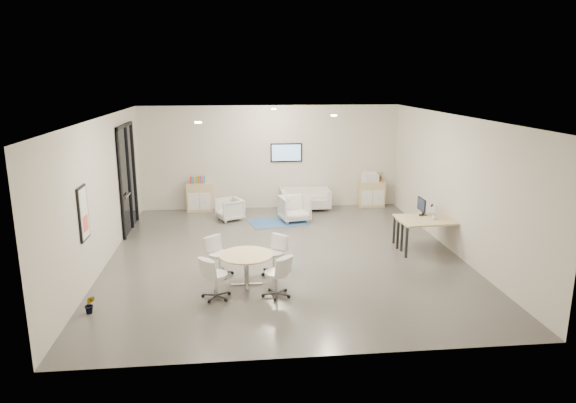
{
  "coord_description": "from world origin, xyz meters",
  "views": [
    {
      "loc": [
        -1.1,
        -11.29,
        4.07
      ],
      "look_at": [
        0.13,
        0.4,
        1.18
      ],
      "focal_mm": 32.0,
      "sensor_mm": 36.0,
      "label": 1
    }
  ],
  "objects_px": {
    "loveseat": "(305,200)",
    "desk_front": "(432,224)",
    "sideboard_left": "(200,197)",
    "armchair_right": "(294,207)",
    "desk_rear": "(425,220)",
    "armchair_left": "(230,208)",
    "sideboard_right": "(371,194)",
    "round_table": "(246,258)"
  },
  "relations": [
    {
      "from": "round_table",
      "to": "loveseat",
      "type": "bearing_deg",
      "value": 71.2
    },
    {
      "from": "sideboard_right",
      "to": "desk_rear",
      "type": "distance_m",
      "value": 4.02
    },
    {
      "from": "sideboard_left",
      "to": "armchair_right",
      "type": "xyz_separation_m",
      "value": [
        2.77,
        -1.42,
        -0.03
      ]
    },
    {
      "from": "sideboard_right",
      "to": "desk_front",
      "type": "height_order",
      "value": "sideboard_right"
    },
    {
      "from": "loveseat",
      "to": "armchair_left",
      "type": "xyz_separation_m",
      "value": [
        -2.33,
        -0.94,
        0.03
      ]
    },
    {
      "from": "sideboard_right",
      "to": "desk_rear",
      "type": "xyz_separation_m",
      "value": [
        0.25,
        -4.0,
        0.26
      ]
    },
    {
      "from": "desk_front",
      "to": "armchair_left",
      "type": "bearing_deg",
      "value": 140.1
    },
    {
      "from": "sideboard_left",
      "to": "desk_front",
      "type": "bearing_deg",
      "value": -38.06
    },
    {
      "from": "sideboard_right",
      "to": "desk_rear",
      "type": "height_order",
      "value": "sideboard_right"
    },
    {
      "from": "sideboard_left",
      "to": "desk_front",
      "type": "height_order",
      "value": "sideboard_left"
    },
    {
      "from": "sideboard_left",
      "to": "armchair_left",
      "type": "relative_size",
      "value": 1.27
    },
    {
      "from": "loveseat",
      "to": "armchair_left",
      "type": "bearing_deg",
      "value": -158.98
    },
    {
      "from": "armchair_right",
      "to": "desk_rear",
      "type": "xyz_separation_m",
      "value": [
        2.89,
        -2.58,
        0.26
      ]
    },
    {
      "from": "sideboard_left",
      "to": "desk_rear",
      "type": "bearing_deg",
      "value": -35.23
    },
    {
      "from": "sideboard_left",
      "to": "desk_front",
      "type": "xyz_separation_m",
      "value": [
        5.66,
        -4.44,
        0.27
      ]
    },
    {
      "from": "sideboard_left",
      "to": "round_table",
      "type": "bearing_deg",
      "value": -77.88
    },
    {
      "from": "desk_front",
      "to": "round_table",
      "type": "relative_size",
      "value": 1.47
    },
    {
      "from": "desk_rear",
      "to": "round_table",
      "type": "relative_size",
      "value": 1.35
    },
    {
      "from": "loveseat",
      "to": "armchair_right",
      "type": "xyz_separation_m",
      "value": [
        -0.48,
        -1.27,
        0.09
      ]
    },
    {
      "from": "desk_rear",
      "to": "desk_front",
      "type": "distance_m",
      "value": 0.44
    },
    {
      "from": "loveseat",
      "to": "desk_front",
      "type": "distance_m",
      "value": 4.92
    },
    {
      "from": "armchair_left",
      "to": "round_table",
      "type": "xyz_separation_m",
      "value": [
        0.36,
        -4.86,
        0.22
      ]
    },
    {
      "from": "desk_rear",
      "to": "armchair_left",
      "type": "bearing_deg",
      "value": 150.19
    },
    {
      "from": "desk_rear",
      "to": "loveseat",
      "type": "bearing_deg",
      "value": 123.68
    },
    {
      "from": "armchair_left",
      "to": "sideboard_right",
      "type": "bearing_deg",
      "value": 79.73
    },
    {
      "from": "sideboard_left",
      "to": "armchair_left",
      "type": "height_order",
      "value": "sideboard_left"
    },
    {
      "from": "armchair_right",
      "to": "armchair_left",
      "type": "bearing_deg",
      "value": 159.05
    },
    {
      "from": "armchair_right",
      "to": "desk_front",
      "type": "height_order",
      "value": "armchair_right"
    },
    {
      "from": "armchair_left",
      "to": "round_table",
      "type": "height_order",
      "value": "armchair_left"
    },
    {
      "from": "desk_front",
      "to": "round_table",
      "type": "distance_m",
      "value": 4.64
    },
    {
      "from": "loveseat",
      "to": "round_table",
      "type": "relative_size",
      "value": 1.44
    },
    {
      "from": "loveseat",
      "to": "sideboard_left",
      "type": "bearing_deg",
      "value": 176.23
    },
    {
      "from": "armchair_right",
      "to": "desk_front",
      "type": "bearing_deg",
      "value": -57.28
    },
    {
      "from": "desk_rear",
      "to": "sideboard_left",
      "type": "bearing_deg",
      "value": 146.39
    },
    {
      "from": "armchair_right",
      "to": "desk_rear",
      "type": "relative_size",
      "value": 0.56
    },
    {
      "from": "armchair_right",
      "to": "desk_rear",
      "type": "bearing_deg",
      "value": -52.82
    },
    {
      "from": "armchair_left",
      "to": "armchair_right",
      "type": "bearing_deg",
      "value": 56.04
    },
    {
      "from": "sideboard_left",
      "to": "sideboard_right",
      "type": "distance_m",
      "value": 5.41
    },
    {
      "from": "armchair_right",
      "to": "desk_front",
      "type": "xyz_separation_m",
      "value": [
        2.89,
        -3.01,
        0.3
      ]
    },
    {
      "from": "sideboard_left",
      "to": "sideboard_right",
      "type": "height_order",
      "value": "sideboard_left"
    },
    {
      "from": "desk_rear",
      "to": "round_table",
      "type": "height_order",
      "value": "desk_rear"
    },
    {
      "from": "armchair_left",
      "to": "round_table",
      "type": "distance_m",
      "value": 4.88
    }
  ]
}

